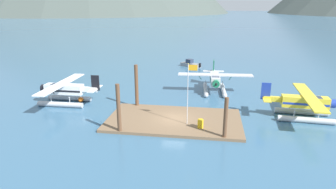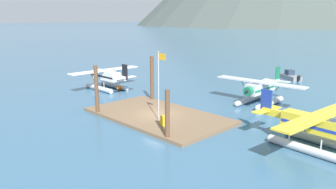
# 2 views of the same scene
# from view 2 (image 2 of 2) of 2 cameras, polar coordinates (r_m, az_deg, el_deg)

# --- Properties ---
(ground_plane) EXTENTS (1200.00, 1200.00, 0.00)m
(ground_plane) POSITION_cam_2_polar(r_m,az_deg,el_deg) (32.50, -1.81, -3.93)
(ground_plane) COLOR #38607F
(dock_platform) EXTENTS (14.27, 8.06, 0.30)m
(dock_platform) POSITION_cam_2_polar(r_m,az_deg,el_deg) (32.46, -1.82, -3.68)
(dock_platform) COLOR brown
(dock_platform) RESTS_ON ground
(piling_near_left) EXTENTS (0.39, 0.39, 5.00)m
(piling_near_left) POSITION_cam_2_polar(r_m,az_deg,el_deg) (33.45, -12.30, 0.69)
(piling_near_left) COLOR brown
(piling_near_left) RESTS_ON ground
(piling_near_right) EXTENTS (0.37, 0.37, 4.14)m
(piling_near_right) POSITION_cam_2_polar(r_m,az_deg,el_deg) (25.87, -0.13, -3.66)
(piling_near_right) COLOR brown
(piling_near_right) RESTS_ON ground
(piling_far_left) EXTENTS (0.42, 0.42, 5.30)m
(piling_far_left) POSITION_cam_2_polar(r_m,az_deg,el_deg) (37.95, -2.81, 2.68)
(piling_far_left) COLOR brown
(piling_far_left) RESTS_ON ground
(flagpole) EXTENTS (0.95, 0.10, 6.37)m
(flagpole) POSITION_cam_2_polar(r_m,az_deg,el_deg) (29.53, -1.50, 2.80)
(flagpole) COLOR silver
(flagpole) RESTS_ON dock_platform
(fuel_drum) EXTENTS (0.62, 0.62, 0.88)m
(fuel_drum) POSITION_cam_2_polar(r_m,az_deg,el_deg) (29.00, -0.79, -4.53)
(fuel_drum) COLOR gold
(fuel_drum) RESTS_ON dock_platform
(mooring_buoy) EXTENTS (0.67, 0.67, 0.67)m
(mooring_buoy) POSITION_cam_2_polar(r_m,az_deg,el_deg) (44.82, -8.51, 1.16)
(mooring_buoy) COLOR orange
(mooring_buoy) RESTS_ON ground
(seaplane_silver_bow_right) EXTENTS (10.46, 7.98, 3.84)m
(seaplane_silver_bow_right) POSITION_cam_2_polar(r_m,az_deg,el_deg) (38.37, 15.71, 0.68)
(seaplane_silver_bow_right) COLOR #B7BABF
(seaplane_silver_bow_right) RESTS_ON ground
(seaplane_white_port_fwd) EXTENTS (7.98, 10.41, 3.84)m
(seaplane_white_port_fwd) POSITION_cam_2_polar(r_m,az_deg,el_deg) (45.48, -10.65, 2.85)
(seaplane_white_port_fwd) COLOR #B7BABF
(seaplane_white_port_fwd) RESTS_ON ground
(seaplane_yellow_stbd_fwd) EXTENTS (7.97, 10.47, 3.84)m
(seaplane_yellow_stbd_fwd) POSITION_cam_2_polar(r_m,az_deg,el_deg) (26.67, 24.06, -5.43)
(seaplane_yellow_stbd_fwd) COLOR #B7BABF
(seaplane_yellow_stbd_fwd) RESTS_ON ground
(boat_grey_open_north) EXTENTS (4.34, 3.54, 1.50)m
(boat_grey_open_north) POSITION_cam_2_polar(r_m,az_deg,el_deg) (55.75, 20.41, 2.99)
(boat_grey_open_north) COLOR gray
(boat_grey_open_north) RESTS_ON ground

